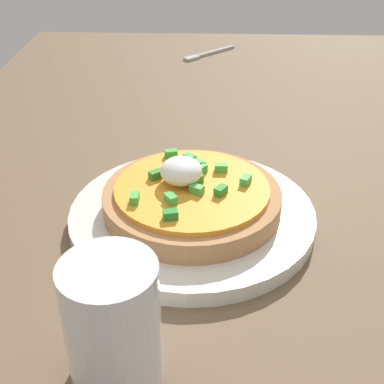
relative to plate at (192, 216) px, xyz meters
The scene contains 5 objects.
dining_table 11.02cm from the plate, 123.06° to the left, with size 124.91×88.12×3.17cm, color brown.
plate is the anchor object (origin of this frame).
pizza 2.21cm from the plate, 130.59° to the right, with size 17.33×17.33×5.19cm.
cup_near 19.50cm from the plate, 13.61° to the right, with size 6.44×6.44×9.60cm.
fork 53.63cm from the plate, behind, with size 9.05×9.50×0.50cm.
Camera 1 is at (49.25, -7.32, 33.88)cm, focal length 49.67 mm.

